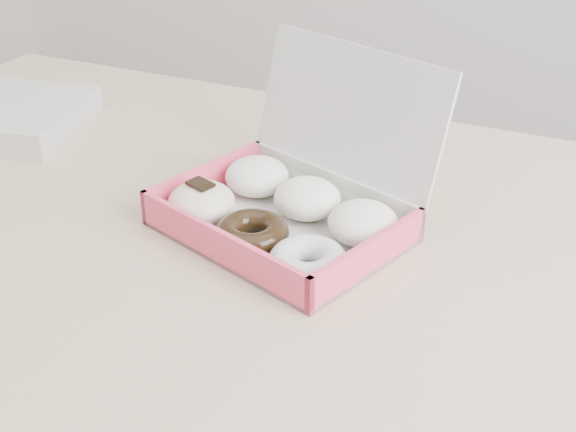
% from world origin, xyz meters
% --- Properties ---
extents(table, '(1.20, 0.80, 0.75)m').
position_xyz_m(table, '(0.00, 0.00, 0.67)').
color(table, tan).
rests_on(table, ground).
extents(donut_box, '(0.33, 0.32, 0.19)m').
position_xyz_m(donut_box, '(0.10, 0.01, 0.78)').
color(donut_box, silver).
rests_on(donut_box, table).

